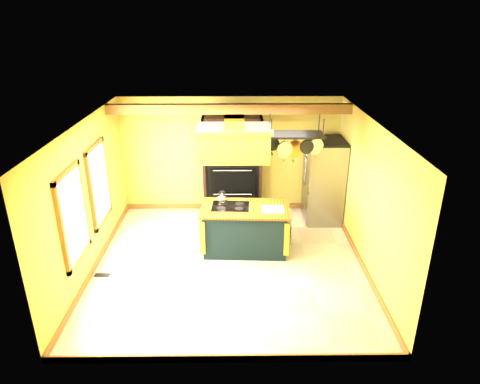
{
  "coord_description": "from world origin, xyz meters",
  "views": [
    {
      "loc": [
        0.13,
        -6.96,
        4.39
      ],
      "look_at": [
        0.21,
        0.3,
        1.34
      ],
      "focal_mm": 32.0,
      "sensor_mm": 36.0,
      "label": 1
    }
  ],
  "objects_px": {
    "range_hood": "(234,142)",
    "hutch": "(233,177)",
    "kitchen_island": "(245,228)",
    "refrigerator": "(323,183)",
    "pot_rack": "(295,140)"
  },
  "relations": [
    {
      "from": "refrigerator",
      "to": "hutch",
      "type": "distance_m",
      "value": 2.06
    },
    {
      "from": "range_hood",
      "to": "pot_rack",
      "type": "height_order",
      "value": "same"
    },
    {
      "from": "kitchen_island",
      "to": "pot_rack",
      "type": "xyz_separation_m",
      "value": [
        0.91,
        0.01,
        1.79
      ]
    },
    {
      "from": "hutch",
      "to": "kitchen_island",
      "type": "bearing_deg",
      "value": -81.67
    },
    {
      "from": "kitchen_island",
      "to": "range_hood",
      "type": "xyz_separation_m",
      "value": [
        -0.2,
        -0.0,
        1.76
      ]
    },
    {
      "from": "range_hood",
      "to": "hutch",
      "type": "height_order",
      "value": "range_hood"
    },
    {
      "from": "kitchen_island",
      "to": "hutch",
      "type": "xyz_separation_m",
      "value": [
        -0.25,
        1.72,
        0.43
      ]
    },
    {
      "from": "range_hood",
      "to": "hutch",
      "type": "xyz_separation_m",
      "value": [
        -0.05,
        1.72,
        -1.34
      ]
    },
    {
      "from": "refrigerator",
      "to": "kitchen_island",
      "type": "bearing_deg",
      "value": -142.37
    },
    {
      "from": "pot_rack",
      "to": "refrigerator",
      "type": "relative_size",
      "value": 0.59
    },
    {
      "from": "pot_rack",
      "to": "refrigerator",
      "type": "height_order",
      "value": "pot_rack"
    },
    {
      "from": "range_hood",
      "to": "kitchen_island",
      "type": "bearing_deg",
      "value": 0.26
    },
    {
      "from": "kitchen_island",
      "to": "pot_rack",
      "type": "distance_m",
      "value": 2.01
    },
    {
      "from": "kitchen_island",
      "to": "pot_rack",
      "type": "height_order",
      "value": "pot_rack"
    },
    {
      "from": "pot_rack",
      "to": "hutch",
      "type": "xyz_separation_m",
      "value": [
        -1.16,
        1.71,
        -1.36
      ]
    }
  ]
}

